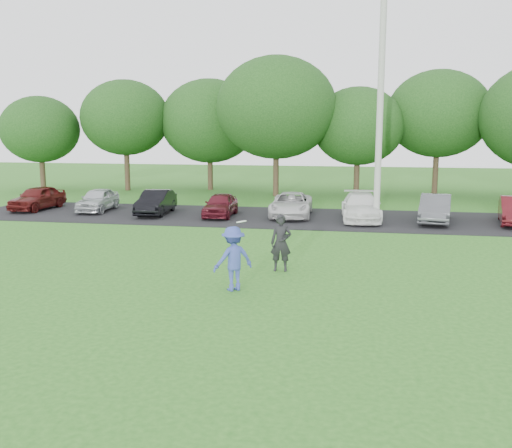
% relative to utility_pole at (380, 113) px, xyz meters
% --- Properties ---
extents(ground, '(100.00, 100.00, 0.00)m').
position_rel_utility_pole_xyz_m(ground, '(-3.96, -11.72, -4.89)').
color(ground, '#27641C').
rests_on(ground, ground).
extents(parking_lot, '(32.00, 6.50, 0.03)m').
position_rel_utility_pole_xyz_m(parking_lot, '(-3.96, 1.28, -4.88)').
color(parking_lot, black).
rests_on(parking_lot, ground).
extents(utility_pole, '(0.28, 0.28, 9.78)m').
position_rel_utility_pole_xyz_m(utility_pole, '(0.00, 0.00, 0.00)').
color(utility_pole, '#ACADA7').
rests_on(utility_pole, ground).
extents(frisbee_player, '(1.27, 1.19, 1.93)m').
position_rel_utility_pole_xyz_m(frisbee_player, '(-4.03, -11.19, -4.03)').
color(frisbee_player, '#38479E').
rests_on(frisbee_player, ground).
extents(camera_bystander, '(0.64, 0.45, 1.73)m').
position_rel_utility_pole_xyz_m(camera_bystander, '(-3.06, -8.91, -4.03)').
color(camera_bystander, black).
rests_on(camera_bystander, ground).
extents(parked_cars, '(28.74, 4.77, 1.25)m').
position_rel_utility_pole_xyz_m(parked_cars, '(-2.91, 1.32, -4.27)').
color(parked_cars, '#4F1211').
rests_on(parked_cars, parking_lot).
extents(tree_row, '(42.39, 9.85, 8.64)m').
position_rel_utility_pole_xyz_m(tree_row, '(-2.44, 11.04, 0.02)').
color(tree_row, '#38281C').
rests_on(tree_row, ground).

